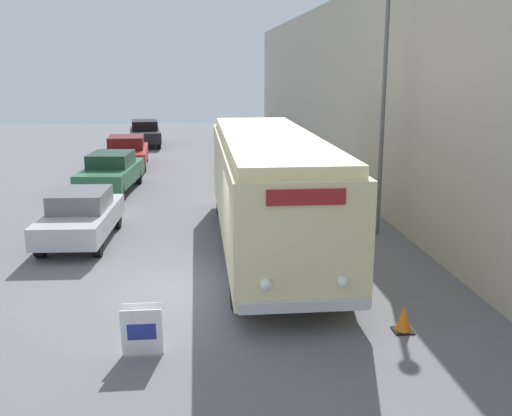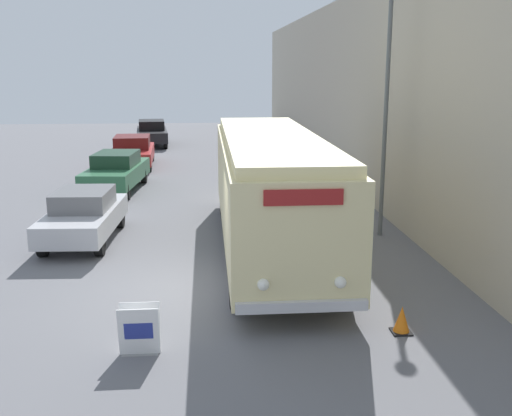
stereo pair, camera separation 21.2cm
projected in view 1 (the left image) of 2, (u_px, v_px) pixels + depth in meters
name	position (u px, v px, depth m)	size (l,w,h in m)	color
ground_plane	(191.00, 290.00, 13.11)	(80.00, 80.00, 0.00)	slate
building_wall_right	(358.00, 93.00, 22.53)	(0.30, 60.00, 7.58)	#B2A893
vintage_bus	(269.00, 185.00, 15.72)	(2.53, 10.86, 3.08)	black
sign_board	(142.00, 332.00, 10.09)	(0.69, 0.33, 0.88)	gray
streetlamp	(385.00, 77.00, 16.45)	(0.36, 0.36, 7.01)	#595E60
parked_car_near	(81.00, 216.00, 16.64)	(1.92, 4.26, 1.43)	black
parked_car_mid	(111.00, 171.00, 23.38)	(2.22, 4.76, 1.51)	black
parked_car_far	(127.00, 152.00, 29.02)	(2.16, 4.73, 1.49)	black
parked_car_distant	(145.00, 133.00, 36.86)	(2.26, 4.93, 1.54)	black
traffic_cone	(403.00, 319.00, 11.03)	(0.36, 0.36, 0.51)	black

